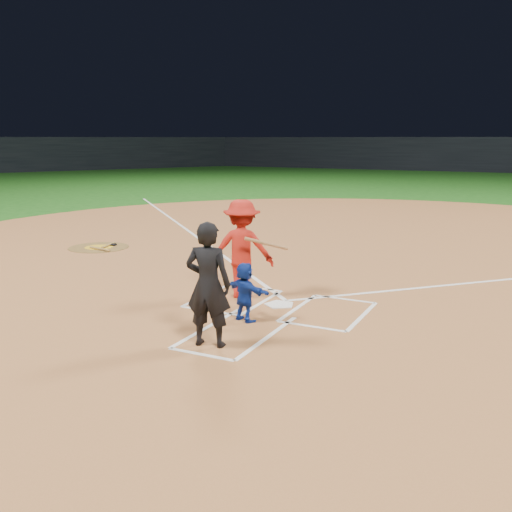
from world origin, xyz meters
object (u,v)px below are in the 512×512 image
at_px(on_deck_circle, 99,247).
at_px(catcher, 245,292).
at_px(batter_at_plate, 242,249).
at_px(umpire, 208,285).
at_px(home_plate, 280,305).

bearing_deg(on_deck_circle, catcher, -30.82).
bearing_deg(batter_at_plate, on_deck_circle, 155.78).
bearing_deg(batter_at_plate, umpire, -72.76).
distance_m(home_plate, on_deck_circle, 7.59).
height_order(home_plate, umpire, umpire).
relative_size(on_deck_circle, umpire, 0.90).
relative_size(umpire, batter_at_plate, 0.99).
relative_size(catcher, batter_at_plate, 0.53).
distance_m(catcher, batter_at_plate, 1.61).
distance_m(on_deck_circle, umpire, 8.79).
height_order(home_plate, catcher, catcher).
xyz_separation_m(home_plate, on_deck_circle, (-6.99, 2.96, -0.00)).
bearing_deg(umpire, home_plate, -103.65).
bearing_deg(on_deck_circle, batter_at_plate, -24.22).
xyz_separation_m(umpire, batter_at_plate, (-0.82, 2.64, 0.01)).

